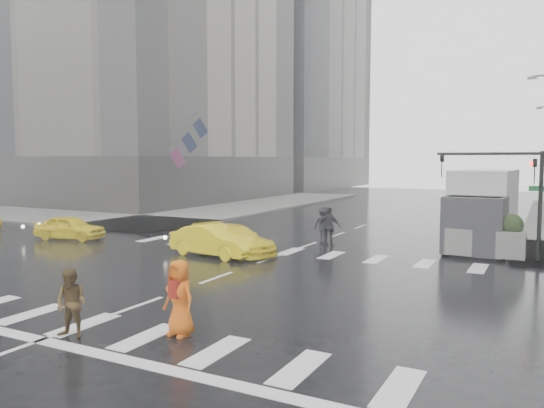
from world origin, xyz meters
The scene contains 17 objects.
ground centered at (0.00, 0.00, 0.00)m, with size 120.00×120.00×0.00m, color black.
sidewalk_nw centered at (-19.50, 17.50, 0.07)m, with size 35.00×35.00×0.15m, color slate.
building_nw centered at (-29.00, 27.00, 17.25)m, with size 26.05×26.05×38.00m.
building_nw_far centered at (-29.00, 56.00, 20.19)m, with size 26.05×26.05×44.00m.
road_markings centered at (0.00, 0.00, 0.01)m, with size 18.00×48.00×0.01m, color silver, non-canonical shape.
traffic_signal_pole centered at (9.01, 8.01, 3.22)m, with size 4.45×0.42×4.50m.
planter_west centered at (7.00, 8.20, 0.98)m, with size 1.10×1.10×1.80m.
planter_mid centered at (9.00, 8.20, 0.98)m, with size 1.10×1.10×1.80m.
flag_cluster centered at (-15.08, 18.50, 5.64)m, with size 2.87×3.06×4.69m.
pedestrian_brown centered at (0.47, -6.80, 0.81)m, with size 0.79×0.62×1.63m, color #4C391B.
pedestrian_orange centered at (2.64, -5.53, 0.92)m, with size 0.98×0.73×1.82m.
pedestrian_far_a centered at (1.01, 8.24, 0.94)m, with size 1.10×0.67×1.88m, color black.
pedestrian_far_b centered at (0.42, 8.96, 0.92)m, with size 1.19×0.66×1.84m, color black.
taxi_front centered at (-11.71, 3.93, 0.63)m, with size 1.48×3.68×1.25m, color yellow.
taxi_mid centered at (-2.41, 3.48, 0.68)m, with size 1.43×4.11×1.36m, color yellow.
taxi_rear centered at (-1.89, 4.28, 0.64)m, with size 1.79×3.88×1.27m, color yellow.
box_truck centered at (7.50, 11.18, 1.95)m, with size 2.57×6.87×3.65m.
Camera 1 is at (10.29, -15.38, 4.19)m, focal length 35.00 mm.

